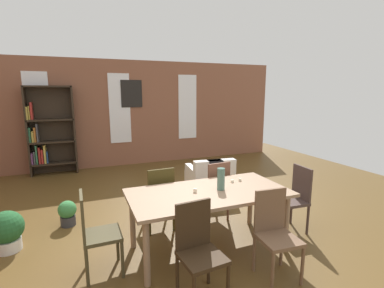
# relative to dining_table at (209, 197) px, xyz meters

# --- Properties ---
(ground_plane) EXTENTS (11.39, 11.39, 0.00)m
(ground_plane) POSITION_rel_dining_table_xyz_m (-0.41, 0.32, -0.70)
(ground_plane) COLOR brown
(back_wall_brick) EXTENTS (9.28, 0.12, 2.82)m
(back_wall_brick) POSITION_rel_dining_table_xyz_m (-0.41, 4.76, 0.71)
(back_wall_brick) COLOR brown
(back_wall_brick) RESTS_ON ground
(window_pane_0) EXTENTS (0.55, 0.02, 1.83)m
(window_pane_0) POSITION_rel_dining_table_xyz_m (-2.34, 4.69, 0.85)
(window_pane_0) COLOR white
(window_pane_1) EXTENTS (0.55, 0.02, 1.83)m
(window_pane_1) POSITION_rel_dining_table_xyz_m (-0.41, 4.69, 0.85)
(window_pane_1) COLOR white
(window_pane_2) EXTENTS (0.55, 0.02, 1.83)m
(window_pane_2) POSITION_rel_dining_table_xyz_m (1.52, 4.69, 0.85)
(window_pane_2) COLOR white
(dining_table) EXTENTS (1.98, 1.00, 0.78)m
(dining_table) POSITION_rel_dining_table_xyz_m (0.00, 0.00, 0.00)
(dining_table) COLOR #95765B
(dining_table) RESTS_ON ground
(vase_on_table) EXTENTS (0.10, 0.10, 0.28)m
(vase_on_table) POSITION_rel_dining_table_xyz_m (0.17, -0.00, 0.22)
(vase_on_table) COLOR #4C7266
(vase_on_table) RESTS_ON dining_table
(tealight_candle_0) EXTENTS (0.04, 0.04, 0.03)m
(tealight_candle_0) POSITION_rel_dining_table_xyz_m (0.45, 0.20, 0.10)
(tealight_candle_0) COLOR silver
(tealight_candle_0) RESTS_ON dining_table
(tealight_candle_1) EXTENTS (0.04, 0.04, 0.04)m
(tealight_candle_1) POSITION_rel_dining_table_xyz_m (0.58, 0.21, 0.10)
(tealight_candle_1) COLOR silver
(tealight_candle_1) RESTS_ON dining_table
(tealight_candle_2) EXTENTS (0.04, 0.04, 0.05)m
(tealight_candle_2) POSITION_rel_dining_table_xyz_m (-0.17, 0.03, 0.10)
(tealight_candle_2) COLOR silver
(tealight_candle_2) RESTS_ON dining_table
(dining_chair_head_left) EXTENTS (0.41, 0.41, 0.95)m
(dining_chair_head_left) POSITION_rel_dining_table_xyz_m (-1.36, -0.00, -0.19)
(dining_chair_head_left) COLOR #453E25
(dining_chair_head_left) RESTS_ON ground
(dining_chair_near_right) EXTENTS (0.43, 0.43, 0.95)m
(dining_chair_near_right) POSITION_rel_dining_table_xyz_m (0.45, -0.73, -0.19)
(dining_chair_near_right) COLOR brown
(dining_chair_near_right) RESTS_ON ground
(dining_chair_far_right) EXTENTS (0.44, 0.44, 0.95)m
(dining_chair_far_right) POSITION_rel_dining_table_xyz_m (0.45, 0.73, -0.19)
(dining_chair_far_right) COLOR brown
(dining_chair_far_right) RESTS_ON ground
(dining_chair_head_right) EXTENTS (0.42, 0.42, 0.95)m
(dining_chair_head_right) POSITION_rel_dining_table_xyz_m (1.36, -0.00, -0.19)
(dining_chair_head_right) COLOR #45342F
(dining_chair_head_right) RESTS_ON ground
(dining_chair_near_left) EXTENTS (0.43, 0.43, 0.95)m
(dining_chair_near_left) POSITION_rel_dining_table_xyz_m (-0.45, -0.73, -0.19)
(dining_chair_near_left) COLOR #322112
(dining_chair_near_left) RESTS_ON ground
(dining_chair_far_left) EXTENTS (0.41, 0.41, 0.95)m
(dining_chair_far_left) POSITION_rel_dining_table_xyz_m (-0.44, 0.73, -0.19)
(dining_chair_far_left) COLOR #3A3113
(dining_chair_far_left) RESTS_ON ground
(bookshelf_tall) EXTENTS (1.06, 0.32, 2.14)m
(bookshelf_tall) POSITION_rel_dining_table_xyz_m (-2.14, 4.51, 0.34)
(bookshelf_tall) COLOR #2D2319
(bookshelf_tall) RESTS_ON ground
(armchair_white) EXTENTS (0.88, 0.88, 0.75)m
(armchair_white) POSITION_rel_dining_table_xyz_m (0.87, 1.79, -0.42)
(armchair_white) COLOR silver
(armchair_white) RESTS_ON ground
(potted_plant_by_shelf) EXTENTS (0.41, 0.41, 0.52)m
(potted_plant_by_shelf) POSITION_rel_dining_table_xyz_m (-2.38, 0.92, -0.42)
(potted_plant_by_shelf) COLOR silver
(potted_plant_by_shelf) RESTS_ON ground
(potted_plant_corner) EXTENTS (0.26, 0.26, 0.39)m
(potted_plant_corner) POSITION_rel_dining_table_xyz_m (-1.70, 1.38, -0.49)
(potted_plant_corner) COLOR #333338
(potted_plant_corner) RESTS_ON ground
(framed_picture) EXTENTS (0.56, 0.03, 0.72)m
(framed_picture) POSITION_rel_dining_table_xyz_m (-0.08, 4.68, 1.24)
(framed_picture) COLOR black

